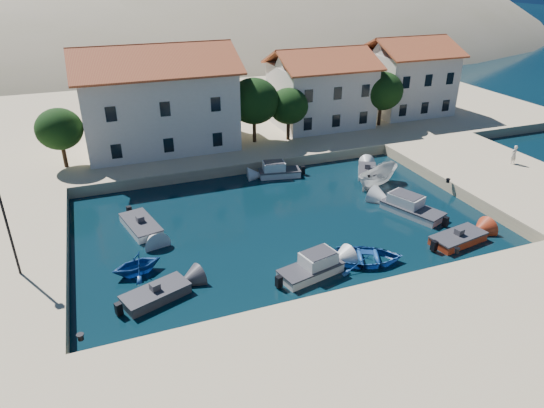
{
  "coord_description": "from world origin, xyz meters",
  "views": [
    {
      "loc": [
        -12.05,
        -19.36,
        17.24
      ],
      "look_at": [
        -1.14,
        9.49,
        2.0
      ],
      "focal_mm": 32.0,
      "sensor_mm": 36.0,
      "label": 1
    }
  ],
  "objects": [
    {
      "name": "trees",
      "position": [
        4.51,
        25.46,
        4.84
      ],
      "size": [
        37.3,
        5.3,
        6.45
      ],
      "color": "#382314",
      "rests_on": "quay_north"
    },
    {
      "name": "quay_north",
      "position": [
        2.0,
        38.0,
        0.5
      ],
      "size": [
        80.0,
        36.0,
        1.0
      ],
      "primitive_type": "cube",
      "color": "#C6B287",
      "rests_on": "ground"
    },
    {
      "name": "rowboat_south",
      "position": [
        2.93,
        3.25,
        0.0
      ],
      "size": [
        5.75,
        4.96,
        1.0
      ],
      "primitive_type": "imported",
      "rotation": [
        0.0,
        0.0,
        1.2
      ],
      "color": "navy",
      "rests_on": "ground"
    },
    {
      "name": "hills",
      "position": [
        20.64,
        123.62,
        -23.4
      ],
      "size": [
        254.0,
        176.0,
        99.0
      ],
      "color": "tan",
      "rests_on": "ground"
    },
    {
      "name": "cabin_cruiser_east",
      "position": [
        9.76,
        7.84,
        0.48
      ],
      "size": [
        3.58,
        5.14,
        1.6
      ],
      "rotation": [
        0.0,
        0.0,
        1.96
      ],
      "color": "silver",
      "rests_on": "ground"
    },
    {
      "name": "bollards",
      "position": [
        2.8,
        3.87,
        1.15
      ],
      "size": [
        29.36,
        9.56,
        0.3
      ],
      "color": "black",
      "rests_on": "ground"
    },
    {
      "name": "motorboat_white_ne",
      "position": [
        10.59,
        15.91,
        0.3
      ],
      "size": [
        3.01,
        3.66,
        1.25
      ],
      "rotation": [
        0.0,
        0.0,
        1.05
      ],
      "color": "silver",
      "rests_on": "ground"
    },
    {
      "name": "quay_east",
      "position": [
        20.5,
        10.0,
        0.5
      ],
      "size": [
        11.0,
        20.0,
        1.0
      ],
      "primitive_type": "cube",
      "color": "#C6B287",
      "rests_on": "ground"
    },
    {
      "name": "building_right",
      "position": [
        24.0,
        30.0,
        5.47
      ],
      "size": [
        9.45,
        8.4,
        8.8
      ],
      "color": "beige",
      "rests_on": "quay_north"
    },
    {
      "name": "ground",
      "position": [
        0.0,
        0.0,
        0.0
      ],
      "size": [
        400.0,
        400.0,
        0.0
      ],
      "primitive_type": "plane",
      "color": "black",
      "rests_on": "ground"
    },
    {
      "name": "cabin_cruiser_north",
      "position": [
        2.93,
        18.38,
        0.48
      ],
      "size": [
        3.96,
        2.21,
        1.6
      ],
      "rotation": [
        0.0,
        0.0,
        2.97
      ],
      "color": "silver",
      "rests_on": "ground"
    },
    {
      "name": "motorboat_white_west",
      "position": [
        -10.06,
        12.78,
        0.29
      ],
      "size": [
        2.78,
        4.55,
        1.25
      ],
      "rotation": [
        0.0,
        0.0,
        -1.34
      ],
      "color": "silver",
      "rests_on": "ground"
    },
    {
      "name": "building_left",
      "position": [
        -6.0,
        28.0,
        5.94
      ],
      "size": [
        14.7,
        9.45,
        9.7
      ],
      "color": "beige",
      "rests_on": "quay_north"
    },
    {
      "name": "cabin_cruiser_south",
      "position": [
        -0.99,
        3.14,
        0.48
      ],
      "size": [
        4.37,
        2.63,
        1.6
      ],
      "rotation": [
        0.0,
        0.0,
        0.23
      ],
      "color": "silver",
      "rests_on": "ground"
    },
    {
      "name": "pedestrian",
      "position": [
        22.99,
        11.44,
        1.87
      ],
      "size": [
        0.68,
        0.49,
        1.74
      ],
      "primitive_type": "imported",
      "rotation": [
        0.0,
        0.0,
        3.26
      ],
      "color": "beige",
      "rests_on": "quay_east"
    },
    {
      "name": "motorboat_grey_sw",
      "position": [
        -10.3,
        4.11,
        0.29
      ],
      "size": [
        4.18,
        2.92,
        1.25
      ],
      "rotation": [
        0.0,
        0.0,
        0.35
      ],
      "color": "#37363C",
      "rests_on": "ground"
    },
    {
      "name": "motorboat_red_se",
      "position": [
        10.19,
        3.13,
        0.29
      ],
      "size": [
        4.28,
        2.47,
        1.25
      ],
      "rotation": [
        0.0,
        0.0,
        0.17
      ],
      "color": "maroon",
      "rests_on": "ground"
    },
    {
      "name": "rowboat_west",
      "position": [
        -10.99,
        7.14,
        0.0
      ],
      "size": [
        3.48,
        3.16,
        1.59
      ],
      "primitive_type": "imported",
      "rotation": [
        0.0,
        0.0,
        -1.37
      ],
      "color": "navy",
      "rests_on": "ground"
    },
    {
      "name": "quay_south",
      "position": [
        0.0,
        -6.0,
        0.5
      ],
      "size": [
        52.0,
        12.0,
        1.0
      ],
      "primitive_type": "cube",
      "color": "#C6B287",
      "rests_on": "ground"
    },
    {
      "name": "boat_east",
      "position": [
        10.14,
        13.49,
        0.0
      ],
      "size": [
        5.04,
        3.41,
        1.82
      ],
      "primitive_type": "imported",
      "rotation": [
        0.0,
        0.0,
        1.95
      ],
      "color": "silver",
      "rests_on": "ground"
    },
    {
      "name": "building_mid",
      "position": [
        12.0,
        29.0,
        5.22
      ],
      "size": [
        10.5,
        8.4,
        8.3
      ],
      "color": "beige",
      "rests_on": "quay_north"
    },
    {
      "name": "lamppost",
      "position": [
        -17.5,
        8.0,
        4.75
      ],
      "size": [
        0.35,
        0.25,
        6.22
      ],
      "color": "black",
      "rests_on": "quay_west"
    }
  ]
}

